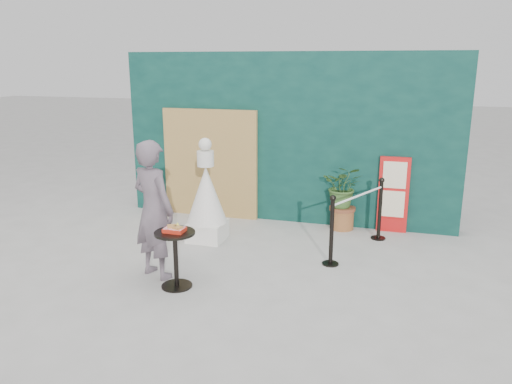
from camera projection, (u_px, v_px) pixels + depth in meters
name	position (u px, v px, depth m)	size (l,w,h in m)	color
ground	(229.00, 291.00, 6.36)	(60.00, 60.00, 0.00)	#ADAAA5
back_wall	(287.00, 138.00, 8.90)	(6.00, 0.30, 3.00)	#092C2A
bamboo_fence	(210.00, 164.00, 9.22)	(1.80, 0.08, 2.00)	tan
woman	(153.00, 210.00, 6.59)	(0.68, 0.45, 1.87)	#645660
menu_board	(393.00, 195.00, 8.41)	(0.50, 0.07, 1.30)	red
statue	(207.00, 199.00, 8.00)	(0.66, 0.66, 1.68)	white
cafe_table	(175.00, 250.00, 6.35)	(0.52, 0.52, 0.75)	black
food_basket	(175.00, 229.00, 6.28)	(0.26, 0.19, 0.11)	red
planter	(343.00, 192.00, 8.55)	(0.67, 0.58, 1.13)	#965A31
stanchion_barrier	(357.00, 220.00, 7.58)	(0.84, 1.54, 1.03)	black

